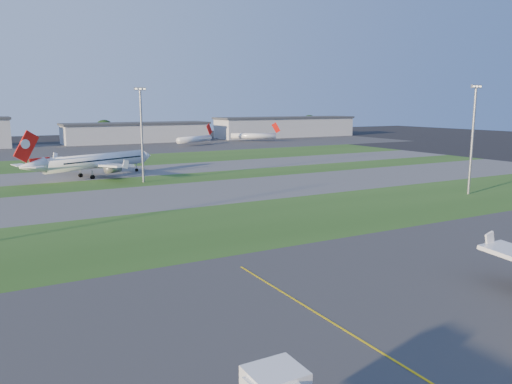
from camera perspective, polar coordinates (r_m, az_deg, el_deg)
grass_strip_a at (r=84.67m, az=-11.66°, el=-4.80°), size 300.00×34.00×0.01m
taxiway_a at (r=115.89m, az=-16.59°, el=-1.03°), size 300.00×32.00×0.01m
grass_strip_b at (r=140.08m, az=-18.84°, el=0.70°), size 300.00×18.00×0.01m
taxiway_b at (r=161.57m, az=-20.25°, el=1.79°), size 300.00×26.00×0.01m
grass_strip_c at (r=194.03m, az=-21.79°, el=2.97°), size 300.00×40.00×0.01m
apron_far at (r=253.39m, az=-23.58°, el=4.33°), size 400.00×80.00×0.01m
yellow_line at (r=44.62m, az=17.34°, el=-19.03°), size 0.25×60.00×0.02m
airliner_taxiing at (r=155.29m, az=-17.81°, el=3.33°), size 39.22×33.39×13.09m
mini_jet_near at (r=265.59m, az=-7.01°, el=6.02°), size 25.77×15.54×9.48m
mini_jet_far at (r=290.96m, az=-0.24°, el=6.44°), size 25.12×16.73×9.48m
light_mast_centre at (r=140.05m, az=-12.95°, el=7.08°), size 3.20×0.70×25.80m
light_mast_east at (r=128.80m, az=23.54°, el=6.27°), size 3.20×0.70×25.80m
hangar_east at (r=292.66m, az=-13.44°, el=6.65°), size 81.60×23.00×11.20m
hangar_far_east at (r=333.80m, az=3.44°, el=7.45°), size 96.90×23.00×13.20m
tree_mid_east at (r=302.56m, az=-16.93°, el=6.81°), size 11.55×11.55×12.60m
tree_east at (r=324.98m, az=-3.73°, el=7.30°), size 10.45×10.45×11.40m
tree_far_east at (r=363.73m, az=6.10°, el=7.75°), size 12.65×12.65×13.80m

